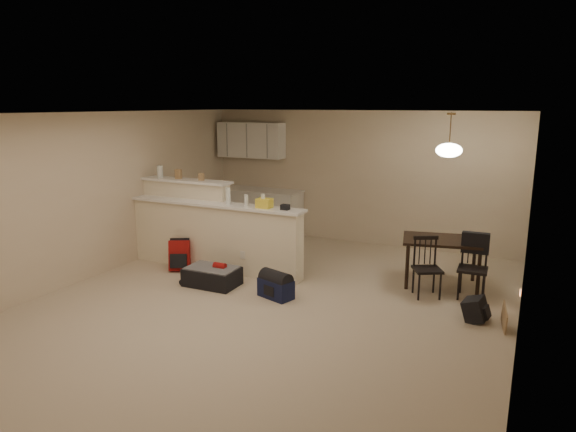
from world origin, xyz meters
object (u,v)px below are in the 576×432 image
Objects in this scene: pendant_lamp at (449,150)px; black_daypack at (475,309)px; navy_duffel at (276,288)px; dining_chair_far at (473,268)px; red_backpack at (180,255)px; dining_chair_near at (427,268)px; dining_table at (443,245)px; suitcase at (212,277)px.

black_daypack is at bearing -61.39° from pendant_lamp.
pendant_lamp is 1.29× the size of navy_duffel.
dining_chair_far reaches higher than red_backpack.
black_daypack is at bearing -66.06° from dining_chair_near.
dining_table is 1.37m from pendant_lamp.
dining_chair_far is 1.81× the size of red_backpack.
pendant_lamp is at bearing 25.01° from suitcase.
pendant_lamp reaches higher than dining_chair_near.
red_backpack is 4.50m from black_daypack.
dining_table reaches higher than suitcase.
pendant_lamp is at bearing 52.24° from dining_chair_near.
black_daypack is at bearing 26.90° from navy_duffel.
dining_table reaches higher than navy_duffel.
pendant_lamp reaches higher than navy_duffel.
red_backpack is at bearing 155.85° from suitcase.
navy_duffel is at bearing 107.40° from black_daypack.
suitcase is 0.95m from red_backpack.
dining_table is 4.06m from red_backpack.
pendant_lamp is at bearing 55.83° from navy_duffel.
dining_chair_near is at bearing -111.85° from dining_table.
navy_duffel is 1.53× the size of black_daypack.
dining_chair_near is 2.63× the size of black_daypack.
suitcase is 1.60× the size of navy_duffel.
suitcase is at bearing -164.36° from dining_chair_far.
dining_chair_far is 1.82× the size of navy_duffel.
suitcase is (-3.02, -1.48, -0.49)m from dining_table.
dining_chair_far is 2.78× the size of black_daypack.
dining_chair_near is 0.93m from black_daypack.
red_backpack is at bearing -176.28° from dining_table.
suitcase is 3.65m from black_daypack.
black_daypack is at bearing 4.67° from suitcase.
black_daypack is at bearing -73.65° from dining_table.
red_backpack is 1.98m from navy_duffel.
red_backpack reaches higher than suitcase.
dining_chair_far is (0.57, 0.21, 0.02)m from dining_chair_near.
red_backpack is at bearing 98.51° from black_daypack.
pendant_lamp is 3.09m from navy_duffel.
navy_duffel is (-1.95, -1.51, -0.48)m from dining_table.
dining_chair_near is 0.95× the size of dining_chair_far.
dining_table is 1.43× the size of dining_chair_far.
dining_chair_near is at bearing -19.97° from red_backpack.
dining_chair_near reaches higher than red_backpack.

